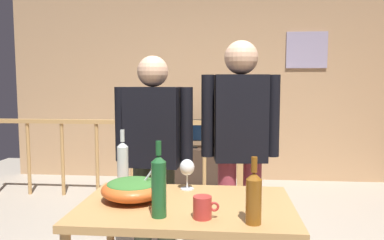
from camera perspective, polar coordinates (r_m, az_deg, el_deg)
name	(u,v)px	position (r m, az deg, el deg)	size (l,w,h in m)	color
back_wall	(218,84)	(5.44, 4.02, 5.54)	(6.06, 0.10, 2.77)	tan
framed_picture	(307,50)	(5.51, 17.05, 10.15)	(0.56, 0.03, 0.50)	#9C91AD
stair_railing	(150,148)	(4.57, -6.42, -4.23)	(3.17, 0.10, 1.00)	#B2844C
tv_console	(190,166)	(5.24, -0.29, -6.94)	(0.90, 0.40, 0.51)	#38281E
flat_screen_tv	(190,131)	(5.13, -0.33, -1.69)	(0.49, 0.12, 0.39)	black
serving_table	(186,219)	(2.09, -0.88, -14.76)	(1.14, 0.74, 0.75)	#B2844C
salad_bowl	(133,188)	(2.12, -8.97, -10.21)	(0.35, 0.35, 0.20)	#DB5B23
wine_glass	(187,168)	(2.29, -0.75, -7.37)	(0.09, 0.09, 0.19)	silver
wine_bottle_green	(159,185)	(1.83, -5.07, -9.81)	(0.07, 0.07, 0.37)	#1E5628
wine_bottle_amber	(254,197)	(1.77, 9.37, -11.44)	(0.07, 0.07, 0.31)	brown
wine_bottle_clear	(123,163)	(2.39, -10.48, -6.44)	(0.07, 0.07, 0.36)	silver
mug_red	(203,207)	(1.83, 1.64, -13.14)	(0.13, 0.09, 0.11)	#B7332D
person_standing_left	(154,147)	(2.72, -5.86, -4.16)	(0.57, 0.26, 1.59)	#2D3323
person_standing_right	(240,140)	(2.66, 7.33, -3.05)	(0.55, 0.25, 1.69)	#9E3842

